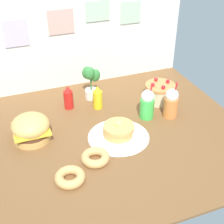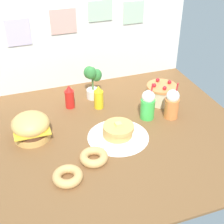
{
  "view_description": "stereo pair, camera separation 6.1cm",
  "coord_description": "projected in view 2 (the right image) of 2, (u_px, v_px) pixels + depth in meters",
  "views": [
    {
      "loc": [
        -0.76,
        -1.97,
        1.58
      ],
      "look_at": [
        0.02,
        0.06,
        0.17
      ],
      "focal_mm": 51.32,
      "sensor_mm": 36.0,
      "label": 1
    },
    {
      "loc": [
        -0.7,
        -1.99,
        1.58
      ],
      "look_at": [
        0.02,
        0.06,
        0.17
      ],
      "focal_mm": 51.32,
      "sensor_mm": 36.0,
      "label": 2
    }
  ],
  "objects": [
    {
      "name": "cream_soda_cup",
      "position": [
        148.0,
        105.0,
        2.76
      ],
      "size": [
        0.12,
        0.12,
        0.34
      ],
      "color": "green",
      "rests_on": "ground_plane"
    },
    {
      "name": "burger",
      "position": [
        31.0,
        127.0,
        2.53
      ],
      "size": [
        0.3,
        0.3,
        0.22
      ],
      "color": "#DBA859",
      "rests_on": "ground_plane"
    },
    {
      "name": "layer_cake",
      "position": [
        161.0,
        93.0,
        3.02
      ],
      "size": [
        0.28,
        0.28,
        0.21
      ],
      "color": "beige",
      "rests_on": "ground_plane"
    },
    {
      "name": "doily_mat",
      "position": [
        118.0,
        137.0,
        2.59
      ],
      "size": [
        0.5,
        0.5,
        0.0
      ],
      "primitive_type": "cylinder",
      "color": "white",
      "rests_on": "ground_plane"
    },
    {
      "name": "orange_float_cup",
      "position": [
        172.0,
        104.0,
        2.77
      ],
      "size": [
        0.12,
        0.12,
        0.34
      ],
      "color": "orange",
      "rests_on": "ground_plane"
    },
    {
      "name": "ground_plane",
      "position": [
        112.0,
        134.0,
        2.64
      ],
      "size": [
        2.2,
        1.91,
        0.02
      ],
      "primitive_type": "cube",
      "color": "brown"
    },
    {
      "name": "donut_pink_glaze",
      "position": [
        68.0,
        176.0,
        2.17
      ],
      "size": [
        0.21,
        0.21,
        0.06
      ],
      "color": "tan",
      "rests_on": "ground_plane"
    },
    {
      "name": "pancake_stack",
      "position": [
        118.0,
        132.0,
        2.56
      ],
      "size": [
        0.38,
        0.38,
        0.13
      ],
      "color": "white",
      "rests_on": "doily_mat"
    },
    {
      "name": "mustard_bottle",
      "position": [
        99.0,
        98.0,
        2.91
      ],
      "size": [
        0.09,
        0.09,
        0.23
      ],
      "color": "yellow",
      "rests_on": "ground_plane"
    },
    {
      "name": "ketchup_bottle",
      "position": [
        70.0,
        97.0,
        2.92
      ],
      "size": [
        0.09,
        0.09,
        0.23
      ],
      "color": "red",
      "rests_on": "ground_plane"
    },
    {
      "name": "donut_chocolate",
      "position": [
        94.0,
        157.0,
        2.34
      ],
      "size": [
        0.21,
        0.21,
        0.06
      ],
      "color": "tan",
      "rests_on": "ground_plane"
    },
    {
      "name": "back_wall",
      "position": [
        80.0,
        38.0,
        3.12
      ],
      "size": [
        2.2,
        0.04,
        0.97
      ],
      "color": "silver",
      "rests_on": "ground_plane"
    },
    {
      "name": "potted_plant",
      "position": [
        93.0,
        81.0,
        3.02
      ],
      "size": [
        0.16,
        0.13,
        0.35
      ],
      "color": "white",
      "rests_on": "ground_plane"
    }
  ]
}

